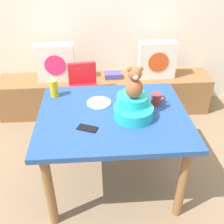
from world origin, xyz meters
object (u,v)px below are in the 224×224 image
object	(u,v)px
pillow_floral_left	(56,63)
coffee_mug	(156,99)
ketchup_bottle	(54,87)
cell_phone	(87,128)
dinner_plate_near	(132,93)
pillow_floral_right	(157,60)
highchair	(84,91)
book_stack	(113,75)
infant_seat_teal	(133,108)
teddy_bear	(134,83)
dining_table	(113,125)
dinner_plate_far	(99,103)

from	to	relation	value
pillow_floral_left	coffee_mug	size ratio (longest dim) A/B	3.67
ketchup_bottle	cell_phone	world-z (taller)	ketchup_bottle
pillow_floral_left	dinner_plate_near	xyz separation A→B (m)	(0.77, -0.91, 0.07)
pillow_floral_right	cell_phone	distance (m)	1.62
highchair	ketchup_bottle	world-z (taller)	ketchup_bottle
book_stack	dinner_plate_near	xyz separation A→B (m)	(0.10, -0.93, 0.25)
infant_seat_teal	cell_phone	size ratio (longest dim) A/B	2.29
pillow_floral_left	teddy_bear	size ratio (longest dim) A/B	1.76
dining_table	teddy_bear	bearing A→B (deg)	-14.89
ketchup_bottle	dinner_plate_far	size ratio (longest dim) A/B	0.92
teddy_bear	coffee_mug	xyz separation A→B (m)	(0.21, 0.16, -0.23)
pillow_floral_left	cell_phone	xyz separation A→B (m)	(0.38, -1.39, 0.06)
highchair	teddy_bear	size ratio (longest dim) A/B	3.16
ketchup_bottle	coffee_mug	size ratio (longest dim) A/B	1.54
teddy_bear	cell_phone	bearing A→B (deg)	-157.67
dinner_plate_far	coffee_mug	bearing A→B (deg)	-5.82
book_stack	infant_seat_teal	bearing A→B (deg)	-87.60
dinner_plate_far	cell_phone	distance (m)	0.36
pillow_floral_left	cell_phone	world-z (taller)	pillow_floral_left
book_stack	cell_phone	world-z (taller)	cell_phone
highchair	infant_seat_teal	size ratio (longest dim) A/B	2.39
book_stack	coffee_mug	world-z (taller)	coffee_mug
infant_seat_teal	dinner_plate_far	size ratio (longest dim) A/B	1.65
book_stack	pillow_floral_right	bearing A→B (deg)	-2.27
infant_seat_teal	dinner_plate_near	xyz separation A→B (m)	(0.05, 0.34, -0.07)
book_stack	dining_table	xyz separation A→B (m)	(-0.10, -1.23, 0.14)
coffee_mug	cell_phone	xyz separation A→B (m)	(-0.56, -0.30, -0.04)
pillow_floral_right	coffee_mug	bearing A→B (deg)	-103.35
pillow_floral_left	pillow_floral_right	distance (m)	1.20
ketchup_bottle	dinner_plate_far	distance (m)	0.42
dinner_plate_near	coffee_mug	bearing A→B (deg)	-47.25
pillow_floral_right	teddy_bear	bearing A→B (deg)	-110.75
dining_table	infant_seat_teal	size ratio (longest dim) A/B	3.53
dining_table	infant_seat_teal	distance (m)	0.24
coffee_mug	dinner_plate_near	size ratio (longest dim) A/B	0.60
dining_table	ketchup_bottle	xyz separation A→B (m)	(-0.48, 0.32, 0.19)
pillow_floral_left	dining_table	size ratio (longest dim) A/B	0.38
pillow_floral_right	coffee_mug	xyz separation A→B (m)	(-0.26, -1.09, 0.11)
infant_seat_teal	dinner_plate_near	distance (m)	0.35
infant_seat_teal	dinner_plate_near	world-z (taller)	infant_seat_teal
teddy_bear	coffee_mug	distance (m)	0.35
pillow_floral_left	dining_table	bearing A→B (deg)	-64.60
teddy_bear	dinner_plate_near	world-z (taller)	teddy_bear
dining_table	coffee_mug	xyz separation A→B (m)	(0.36, 0.12, 0.15)
book_stack	dining_table	world-z (taller)	dining_table
pillow_floral_right	highchair	distance (m)	0.98
pillow_floral_right	dinner_plate_near	bearing A→B (deg)	-115.16
pillow_floral_right	dining_table	world-z (taller)	pillow_floral_right
dinner_plate_near	cell_phone	xyz separation A→B (m)	(-0.39, -0.48, -0.00)
book_stack	ketchup_bottle	world-z (taller)	ketchup_bottle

